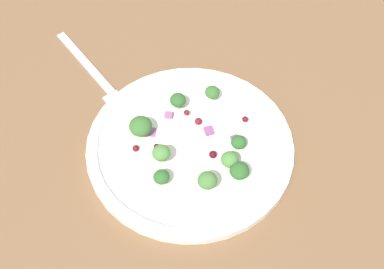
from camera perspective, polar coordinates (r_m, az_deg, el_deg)
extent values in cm
cube|color=brown|center=(63.27, 0.79, -2.83)|extent=(180.00, 180.00, 2.00)
cylinder|color=white|center=(62.59, 0.00, -1.13)|extent=(26.43, 26.43, 1.20)
torus|color=white|center=(62.10, 0.00, -0.81)|extent=(25.31, 25.31, 1.00)
cylinder|color=white|center=(62.02, 0.00, -0.76)|extent=(15.33, 15.33, 0.20)
cylinder|color=#ADD18E|center=(58.83, 5.50, -4.78)|extent=(0.88, 0.88, 0.88)
ellipsoid|color=#2D6028|center=(57.92, 5.58, -4.24)|extent=(2.36, 2.36, 1.77)
cylinder|color=#9EC684|center=(59.40, -3.57, -2.69)|extent=(0.84, 0.84, 0.84)
ellipsoid|color=#4C843D|center=(58.57, -3.62, -2.16)|extent=(2.23, 2.23, 1.67)
cylinder|color=#8EB77A|center=(64.78, -1.64, 3.52)|extent=(0.80, 0.80, 0.80)
ellipsoid|color=#2D6028|center=(64.05, -1.66, 4.06)|extent=(2.12, 2.12, 1.59)
cylinder|color=#ADD18E|center=(66.06, 2.36, 4.46)|extent=(0.75, 0.75, 0.75)
ellipsoid|color=#386B2D|center=(65.38, 2.39, 4.97)|extent=(2.00, 2.00, 1.50)
cylinder|color=#8EB77A|center=(58.24, -3.56, -5.42)|extent=(0.73, 0.73, 0.73)
ellipsoid|color=#2D6028|center=(57.50, -3.60, -4.97)|extent=(1.94, 1.94, 1.45)
cylinder|color=#ADD18E|center=(57.31, 1.79, -5.91)|extent=(0.86, 0.86, 0.86)
ellipsoid|color=#477A38|center=(56.41, 1.82, -5.39)|extent=(2.30, 2.30, 1.73)
cylinder|color=#ADD18E|center=(61.15, 5.42, -1.36)|extent=(0.72, 0.72, 0.72)
ellipsoid|color=#2D6028|center=(60.44, 5.48, -0.89)|extent=(1.93, 1.93, 1.44)
cylinder|color=#ADD18E|center=(59.50, 4.55, -3.23)|extent=(0.81, 0.81, 0.81)
ellipsoid|color=#4C843D|center=(58.69, 4.61, -2.72)|extent=(2.16, 2.16, 1.62)
cylinder|color=#8EB77A|center=(62.54, -5.93, 0.25)|extent=(1.09, 1.09, 1.09)
ellipsoid|color=#386B2D|center=(61.49, -6.03, 0.97)|extent=(2.91, 2.91, 2.19)
sphere|color=maroon|center=(63.72, -0.65, 2.59)|extent=(0.73, 0.73, 0.73)
sphere|color=maroon|center=(61.33, -6.61, -1.62)|extent=(0.83, 0.83, 0.83)
sphere|color=maroon|center=(63.29, 0.75, 1.55)|extent=(0.93, 0.93, 0.93)
sphere|color=#4C0A14|center=(60.02, 2.27, -2.57)|extent=(0.96, 0.96, 0.96)
sphere|color=maroon|center=(63.44, 6.23, 1.80)|extent=(0.79, 0.79, 0.79)
sphere|color=#4C0A14|center=(60.83, -4.16, -1.44)|extent=(0.76, 0.76, 0.76)
cube|color=#A35B93|center=(63.88, -2.77, 2.31)|extent=(1.26, 1.30, 0.42)
cube|color=#934C84|center=(62.54, 1.96, 0.45)|extent=(1.57, 1.61, 0.42)
cube|color=#843D75|center=(61.77, 5.08, -0.54)|extent=(1.31, 1.38, 0.41)
cube|color=#A35B93|center=(62.89, -4.82, 0.24)|extent=(1.82, 1.77, 0.31)
cube|color=silver|center=(74.28, -12.46, 8.37)|extent=(5.18, 14.77, 0.50)
cube|color=silver|center=(68.36, -8.62, 4.05)|extent=(3.28, 4.11, 0.50)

